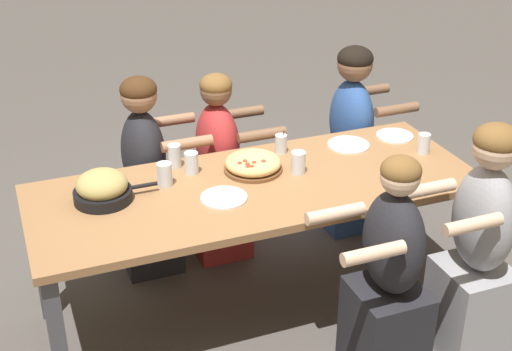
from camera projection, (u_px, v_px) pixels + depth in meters
ground_plane at (256, 310)px, 3.88m from camera, size 18.00×18.00×0.00m
dining_table at (256, 199)px, 3.56m from camera, size 2.23×0.85×0.77m
pizza_board_main at (253, 164)px, 3.64m from camera, size 0.30×0.30×0.07m
skillet_bowl at (102, 188)px, 3.35m from camera, size 0.40×0.28×0.15m
empty_plate_a at (395, 136)px, 4.03m from camera, size 0.21×0.21×0.02m
empty_plate_b at (224, 198)px, 3.39m from camera, size 0.22×0.22×0.02m
empty_plate_c at (348, 145)px, 3.93m from camera, size 0.23×0.23×0.02m
cocktail_glass_blue at (281, 145)px, 3.83m from camera, size 0.06×0.06×0.13m
drinking_glass_a at (191, 164)px, 3.61m from camera, size 0.07×0.07×0.11m
drinking_glass_b at (165, 174)px, 3.49m from camera, size 0.07×0.07×0.12m
drinking_glass_c at (424, 145)px, 3.82m from camera, size 0.07×0.07×0.11m
drinking_glass_d at (175, 157)px, 3.67m from camera, size 0.07×0.07×0.12m
drinking_glass_e at (298, 162)px, 3.61m from camera, size 0.08×0.08×0.11m
diner_far_right at (350, 145)px, 4.44m from camera, size 0.51×0.40×1.20m
diner_near_midright at (389, 282)px, 3.24m from camera, size 0.51×0.40×1.14m
diner_far_midleft at (146, 183)px, 4.03m from camera, size 0.51×0.40×1.17m
diner_near_right at (478, 251)px, 3.37m from camera, size 0.51×0.40×1.22m
diner_far_center at (219, 175)px, 4.18m from camera, size 0.51×0.40×1.14m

